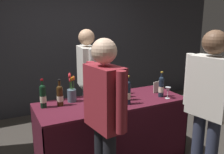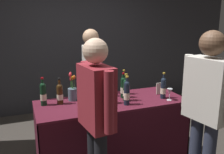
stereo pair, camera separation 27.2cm
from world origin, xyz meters
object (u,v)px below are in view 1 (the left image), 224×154
(featured_wine_bottle, at_px, (105,86))
(flower_vase, at_px, (72,93))
(taster_foreground_right, at_px, (105,111))
(wine_glass_near_vendor, at_px, (168,90))
(tasting_table, at_px, (112,119))
(display_bottle_0, at_px, (60,95))
(vendor_presenter, at_px, (87,75))

(featured_wine_bottle, bearing_deg, flower_vase, 179.17)
(taster_foreground_right, bearing_deg, wine_glass_near_vendor, -75.82)
(tasting_table, xyz_separation_m, featured_wine_bottle, (-0.00, 0.19, 0.39))
(display_bottle_0, relative_size, flower_vase, 0.88)
(featured_wine_bottle, height_order, vendor_presenter, vendor_presenter)
(tasting_table, distance_m, flower_vase, 0.60)
(featured_wine_bottle, relative_size, vendor_presenter, 0.21)
(featured_wine_bottle, xyz_separation_m, vendor_presenter, (-0.07, 0.45, 0.05))
(featured_wine_bottle, bearing_deg, display_bottle_0, -173.27)
(wine_glass_near_vendor, relative_size, vendor_presenter, 0.09)
(wine_glass_near_vendor, height_order, taster_foreground_right, taster_foreground_right)
(featured_wine_bottle, xyz_separation_m, flower_vase, (-0.44, 0.01, -0.04))
(tasting_table, height_order, wine_glass_near_vendor, wine_glass_near_vendor)
(display_bottle_0, bearing_deg, featured_wine_bottle, 6.73)
(tasting_table, xyz_separation_m, vendor_presenter, (-0.07, 0.64, 0.44))
(display_bottle_0, xyz_separation_m, vendor_presenter, (0.54, 0.52, 0.07))
(display_bottle_0, distance_m, wine_glass_near_vendor, 1.32)
(tasting_table, height_order, display_bottle_0, display_bottle_0)
(featured_wine_bottle, height_order, wine_glass_near_vendor, featured_wine_bottle)
(wine_glass_near_vendor, bearing_deg, vendor_presenter, 130.28)
(featured_wine_bottle, height_order, flower_vase, flower_vase)
(tasting_table, bearing_deg, display_bottle_0, 168.76)
(tasting_table, xyz_separation_m, wine_glass_near_vendor, (0.67, -0.23, 0.35))
(flower_vase, height_order, taster_foreground_right, taster_foreground_right)
(tasting_table, relative_size, wine_glass_near_vendor, 12.38)
(tasting_table, distance_m, taster_foreground_right, 0.87)
(featured_wine_bottle, bearing_deg, taster_foreground_right, -115.42)
(tasting_table, bearing_deg, featured_wine_bottle, 90.62)
(display_bottle_0, height_order, flower_vase, flower_vase)
(wine_glass_near_vendor, distance_m, vendor_presenter, 1.14)
(flower_vase, xyz_separation_m, taster_foreground_right, (0.04, -0.85, 0.06))
(featured_wine_bottle, bearing_deg, vendor_presenter, 98.44)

